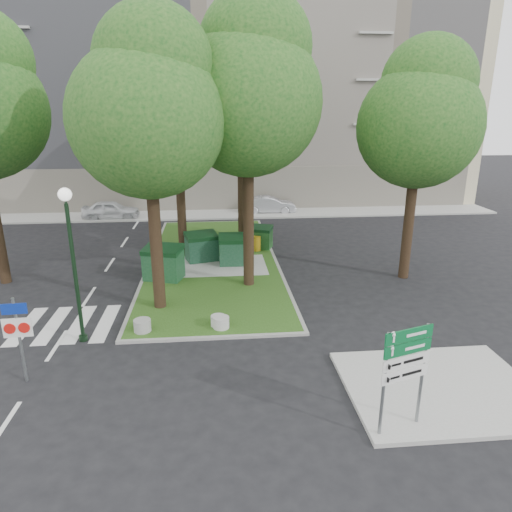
{
  "coord_description": "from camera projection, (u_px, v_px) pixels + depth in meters",
  "views": [
    {
      "loc": [
        0.61,
        -13.52,
        7.15
      ],
      "look_at": [
        2.12,
        2.48,
        2.0
      ],
      "focal_mm": 32.0,
      "sensor_mm": 36.0,
      "label": 1
    }
  ],
  "objects": [
    {
      "name": "median_island",
      "position": [
        213.0,
        260.0,
        22.56
      ],
      "size": [
        6.0,
        16.0,
        0.12
      ],
      "primitive_type": "cube",
      "color": "#244915",
      "rests_on": "ground"
    },
    {
      "name": "bollard_mid",
      "position": [
        218.0,
        321.0,
        15.56
      ],
      "size": [
        0.5,
        0.5,
        0.36
      ],
      "primitive_type": "cylinder",
      "color": "#AEAEA9",
      "rests_on": "median_island"
    },
    {
      "name": "dumpster_d",
      "position": [
        260.0,
        237.0,
        24.3
      ],
      "size": [
        1.54,
        1.31,
        1.21
      ],
      "rotation": [
        0.0,
        0.0,
        -0.36
      ],
      "color": "#134014",
      "rests_on": "median_island"
    },
    {
      "name": "dumpster_c",
      "position": [
        235.0,
        250.0,
        21.7
      ],
      "size": [
        1.56,
        1.11,
        1.44
      ],
      "rotation": [
        0.0,
        0.0,
        -0.02
      ],
      "color": "#103820",
      "rests_on": "median_island"
    },
    {
      "name": "tree_median_far",
      "position": [
        242.0,
        87.0,
        24.05
      ],
      "size": [
        5.8,
        5.8,
        11.93
      ],
      "color": "black",
      "rests_on": "ground"
    },
    {
      "name": "apartment_building",
      "position": [
        203.0,
        99.0,
        37.16
      ],
      "size": [
        41.0,
        12.0,
        16.0
      ],
      "primitive_type": "cube",
      "color": "beige",
      "rests_on": "ground"
    },
    {
      "name": "bollard_right",
      "position": [
        221.0,
        322.0,
        15.39
      ],
      "size": [
        0.54,
        0.54,
        0.39
      ],
      "primitive_type": "cylinder",
      "color": "#ADACA8",
      "rests_on": "median_island"
    },
    {
      "name": "building_sidewalk",
      "position": [
        205.0,
        215.0,
        32.47
      ],
      "size": [
        42.0,
        3.0,
        0.12
      ],
      "primitive_type": "cube",
      "color": "#999993",
      "rests_on": "ground"
    },
    {
      "name": "zebra_crossing",
      "position": [
        93.0,
        323.0,
        16.03
      ],
      "size": [
        5.0,
        3.0,
        0.01
      ],
      "primitive_type": "cube",
      "color": "silver",
      "rests_on": "ground"
    },
    {
      "name": "car_silver",
      "position": [
        269.0,
        205.0,
        32.98
      ],
      "size": [
        3.8,
        1.45,
        1.23
      ],
      "primitive_type": "imported",
      "rotation": [
        0.0,
        0.0,
        1.53
      ],
      "color": "#A5A7AD",
      "rests_on": "ground"
    },
    {
      "name": "median_kerb",
      "position": [
        213.0,
        261.0,
        22.56
      ],
      "size": [
        6.3,
        16.3,
        0.1
      ],
      "primitive_type": "cube",
      "color": "gray",
      "rests_on": "ground"
    },
    {
      "name": "street_lamp",
      "position": [
        72.0,
        248.0,
        13.89
      ],
      "size": [
        0.4,
        0.4,
        4.99
      ],
      "color": "black",
      "rests_on": "ground"
    },
    {
      "name": "tree_median_near_left",
      "position": [
        149.0,
        105.0,
        15.02
      ],
      "size": [
        5.2,
        5.2,
        10.53
      ],
      "color": "black",
      "rests_on": "ground"
    },
    {
      "name": "dumpster_b",
      "position": [
        202.0,
        247.0,
        22.21
      ],
      "size": [
        1.75,
        1.44,
        1.41
      ],
      "rotation": [
        0.0,
        0.0,
        0.28
      ],
      "color": "#103622",
      "rests_on": "median_island"
    },
    {
      "name": "traffic_sign_pole",
      "position": [
        18.0,
        329.0,
        12.15
      ],
      "size": [
        0.75,
        0.09,
        2.48
      ],
      "rotation": [
        0.0,
        0.0,
        0.07
      ],
      "color": "slate",
      "rests_on": "ground"
    },
    {
      "name": "dumpster_a",
      "position": [
        163.0,
        263.0,
        19.75
      ],
      "size": [
        1.88,
        1.55,
        1.51
      ],
      "rotation": [
        0.0,
        0.0,
        -0.29
      ],
      "color": "#103A1C",
      "rests_on": "median_island"
    },
    {
      "name": "tree_median_near_right",
      "position": [
        250.0,
        87.0,
        17.02
      ],
      "size": [
        5.6,
        5.6,
        11.46
      ],
      "color": "black",
      "rests_on": "ground"
    },
    {
      "name": "ground",
      "position": [
        199.0,
        339.0,
        14.95
      ],
      "size": [
        120.0,
        120.0,
        0.0
      ],
      "primitive_type": "plane",
      "color": "black",
      "rests_on": "ground"
    },
    {
      "name": "directional_sign",
      "position": [
        405.0,
        363.0,
        10.09
      ],
      "size": [
        1.22,
        0.42,
        2.54
      ],
      "rotation": [
        0.0,
        0.0,
        0.31
      ],
      "color": "slate",
      "rests_on": "sidewalk_corner"
    },
    {
      "name": "car_white",
      "position": [
        111.0,
        210.0,
        31.16
      ],
      "size": [
        3.83,
        1.59,
        1.3
      ],
      "primitive_type": "imported",
      "rotation": [
        0.0,
        0.0,
        1.59
      ],
      "color": "silver",
      "rests_on": "ground"
    },
    {
      "name": "tree_street_right",
      "position": [
        421.0,
        115.0,
        18.43
      ],
      "size": [
        5.0,
        5.0,
        10.06
      ],
      "color": "black",
      "rests_on": "ground"
    },
    {
      "name": "tree_median_mid",
      "position": [
        178.0,
        114.0,
        21.33
      ],
      "size": [
        4.8,
        4.8,
        9.99
      ],
      "color": "black",
      "rests_on": "ground"
    },
    {
      "name": "litter_bin",
      "position": [
        256.0,
        243.0,
        23.85
      ],
      "size": [
        0.44,
        0.44,
        0.76
      ],
      "primitive_type": "cylinder",
      "color": "gold",
      "rests_on": "median_island"
    },
    {
      "name": "sidewalk_corner",
      "position": [
        440.0,
        388.0,
        12.19
      ],
      "size": [
        5.0,
        4.0,
        0.12
      ],
      "primitive_type": "cube",
      "color": "#999993",
      "rests_on": "ground"
    },
    {
      "name": "bollard_left",
      "position": [
        142.0,
        325.0,
        15.16
      ],
      "size": [
        0.57,
        0.57,
        0.41
      ],
      "primitive_type": "cylinder",
      "color": "gray",
      "rests_on": "median_island"
    }
  ]
}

